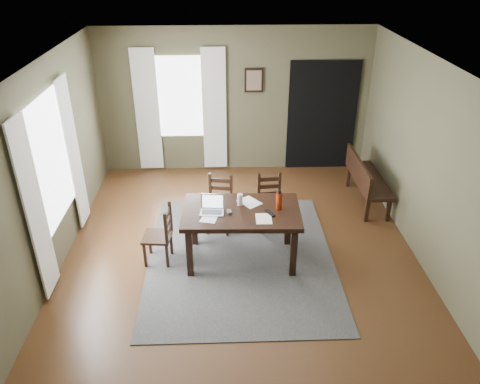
{
  "coord_description": "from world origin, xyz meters",
  "views": [
    {
      "loc": [
        -0.21,
        -5.41,
        4.0
      ],
      "look_at": [
        0.0,
        0.3,
        0.9
      ],
      "focal_mm": 35.0,
      "sensor_mm": 36.0,
      "label": 1
    }
  ],
  "objects_px": {
    "chair_end": "(160,235)",
    "bench": "(365,177)",
    "water_bottle": "(279,200)",
    "dining_table": "(241,216)",
    "laptop": "(212,207)",
    "chair_back_left": "(220,204)",
    "chair_back_right": "(270,203)"
  },
  "relations": [
    {
      "from": "dining_table",
      "to": "chair_back_right",
      "type": "relative_size",
      "value": 1.85
    },
    {
      "from": "chair_end",
      "to": "dining_table",
      "type": "bearing_deg",
      "value": 95.33
    },
    {
      "from": "chair_back_left",
      "to": "water_bottle",
      "type": "distance_m",
      "value": 1.24
    },
    {
      "from": "laptop",
      "to": "water_bottle",
      "type": "height_order",
      "value": "water_bottle"
    },
    {
      "from": "chair_back_left",
      "to": "water_bottle",
      "type": "bearing_deg",
      "value": -34.46
    },
    {
      "from": "bench",
      "to": "chair_back_left",
      "type": "bearing_deg",
      "value": 106.76
    },
    {
      "from": "chair_end",
      "to": "bench",
      "type": "bearing_deg",
      "value": 120.62
    },
    {
      "from": "chair_end",
      "to": "chair_back_left",
      "type": "height_order",
      "value": "chair_back_left"
    },
    {
      "from": "chair_back_right",
      "to": "water_bottle",
      "type": "relative_size",
      "value": 3.09
    },
    {
      "from": "dining_table",
      "to": "laptop",
      "type": "bearing_deg",
      "value": -177.44
    },
    {
      "from": "dining_table",
      "to": "chair_back_right",
      "type": "xyz_separation_m",
      "value": [
        0.48,
        0.84,
        -0.27
      ]
    },
    {
      "from": "chair_back_left",
      "to": "bench",
      "type": "height_order",
      "value": "chair_back_left"
    },
    {
      "from": "bench",
      "to": "dining_table",
      "type": "bearing_deg",
      "value": 125.85
    },
    {
      "from": "chair_end",
      "to": "bench",
      "type": "distance_m",
      "value": 3.6
    },
    {
      "from": "chair_back_right",
      "to": "dining_table",
      "type": "bearing_deg",
      "value": -125.87
    },
    {
      "from": "dining_table",
      "to": "bench",
      "type": "distance_m",
      "value": 2.65
    },
    {
      "from": "dining_table",
      "to": "bench",
      "type": "bearing_deg",
      "value": 37.71
    },
    {
      "from": "bench",
      "to": "chair_back_right",
      "type": "bearing_deg",
      "value": 113.14
    },
    {
      "from": "dining_table",
      "to": "laptop",
      "type": "distance_m",
      "value": 0.42
    },
    {
      "from": "chair_back_left",
      "to": "water_bottle",
      "type": "xyz_separation_m",
      "value": [
        0.81,
        -0.8,
        0.5
      ]
    },
    {
      "from": "chair_back_left",
      "to": "bench",
      "type": "distance_m",
      "value": 2.55
    },
    {
      "from": "chair_end",
      "to": "water_bottle",
      "type": "relative_size",
      "value": 3.08
    },
    {
      "from": "dining_table",
      "to": "chair_back_left",
      "type": "bearing_deg",
      "value": 112.33
    },
    {
      "from": "dining_table",
      "to": "water_bottle",
      "type": "height_order",
      "value": "water_bottle"
    },
    {
      "from": "chair_back_right",
      "to": "water_bottle",
      "type": "bearing_deg",
      "value": -94.45
    },
    {
      "from": "chair_back_right",
      "to": "water_bottle",
      "type": "xyz_separation_m",
      "value": [
        0.02,
        -0.82,
        0.5
      ]
    },
    {
      "from": "chair_end",
      "to": "chair_back_right",
      "type": "relative_size",
      "value": 1.0
    },
    {
      "from": "bench",
      "to": "water_bottle",
      "type": "height_order",
      "value": "water_bottle"
    },
    {
      "from": "water_bottle",
      "to": "bench",
      "type": "bearing_deg",
      "value": 43.06
    },
    {
      "from": "bench",
      "to": "chair_end",
      "type": "bearing_deg",
      "value": 115.5
    },
    {
      "from": "chair_end",
      "to": "laptop",
      "type": "xyz_separation_m",
      "value": [
        0.72,
        -0.0,
        0.43
      ]
    },
    {
      "from": "chair_back_left",
      "to": "laptop",
      "type": "height_order",
      "value": "laptop"
    }
  ]
}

